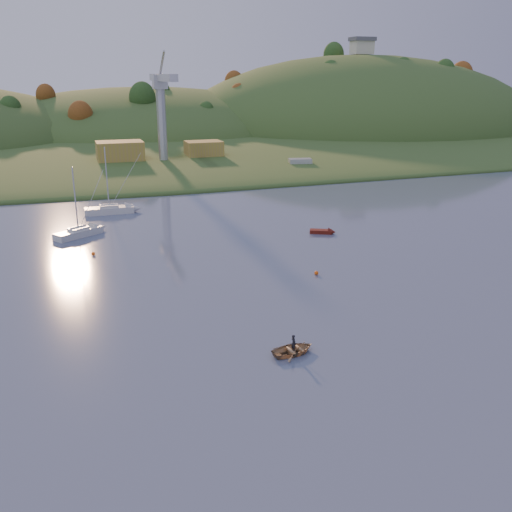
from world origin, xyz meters
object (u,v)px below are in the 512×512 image
object	(u,v)px
canoe	(293,350)
red_tender	(326,232)
sailboat_near	(78,232)
sailboat_far	(109,209)

from	to	relation	value
canoe	red_tender	distance (m)	39.02
sailboat_near	red_tender	world-z (taller)	sailboat_near
sailboat_far	red_tender	size ratio (longest dim) A/B	2.81
canoe	sailboat_far	bearing A→B (deg)	0.46
sailboat_far	red_tender	xyz separation A→B (m)	(29.60, -23.29, -0.46)
sailboat_near	red_tender	bearing A→B (deg)	-49.98
sailboat_near	canoe	size ratio (longest dim) A/B	2.68
sailboat_far	canoe	xyz separation A→B (m)	(10.58, -57.36, -0.34)
canoe	red_tender	world-z (taller)	red_tender
sailboat_far	sailboat_near	bearing A→B (deg)	-111.25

